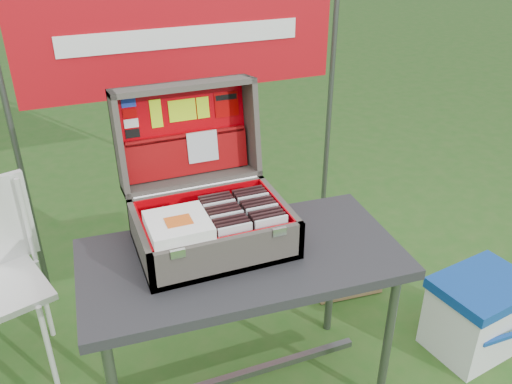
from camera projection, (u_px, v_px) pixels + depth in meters
name	position (u px, v px, depth m)	size (l,w,h in m)	color
table	(243.00, 330.00, 2.18)	(1.18, 0.59, 0.74)	#26262A
table_top	(242.00, 259.00, 2.01)	(1.18, 0.59, 0.04)	#26262A
table_leg_fr	(388.00, 338.00, 2.16)	(0.04, 0.04, 0.70)	#59595B
table_leg_bl	(101.00, 329.00, 2.21)	(0.04, 0.04, 0.70)	#59595B
table_leg_br	(332.00, 271.00, 2.55)	(0.04, 0.04, 0.70)	#59595B
table_brace	(244.00, 374.00, 2.30)	(1.03, 0.03, 0.03)	#59595B
suitcase	(206.00, 176.00, 1.97)	(0.56, 0.56, 0.53)	#4A453E
suitcase_base_bottom	(214.00, 243.00, 2.04)	(0.56, 0.40, 0.02)	#4A453E
suitcase_base_wall_front	(230.00, 256.00, 1.86)	(0.56, 0.02, 0.15)	#4A453E
suitcase_base_wall_back	(199.00, 205.00, 2.17)	(0.56, 0.02, 0.15)	#4A453E
suitcase_base_wall_left	(141.00, 244.00, 1.93)	(0.02, 0.40, 0.15)	#4A453E
suitcase_base_wall_right	(279.00, 215.00, 2.10)	(0.02, 0.40, 0.15)	#4A453E
suitcase_liner_floor	(214.00, 240.00, 2.04)	(0.52, 0.36, 0.01)	#C3000E
suitcase_latch_left	(178.00, 254.00, 1.76)	(0.05, 0.01, 0.03)	silver
suitcase_latch_right	(279.00, 232.00, 1.88)	(0.05, 0.01, 0.03)	silver
suitcase_hinge	(197.00, 187.00, 2.14)	(0.02, 0.02, 0.50)	silver
suitcase_lid_back	(183.00, 131.00, 2.19)	(0.56, 0.40, 0.02)	#4A453E
suitcase_lid_rim_far	(182.00, 86.00, 2.07)	(0.56, 0.02, 0.15)	#4A453E
suitcase_lid_rim_near	(192.00, 179.00, 2.20)	(0.56, 0.02, 0.15)	#4A453E
suitcase_lid_rim_left	(118.00, 144.00, 2.05)	(0.02, 0.40, 0.15)	#4A453E
suitcase_lid_rim_right	(251.00, 125.00, 2.22)	(0.02, 0.40, 0.15)	#4A453E
suitcase_lid_liner	(184.00, 132.00, 2.18)	(0.51, 0.35, 0.01)	#C3000E
suitcase_liner_wall_front	(228.00, 252.00, 1.86)	(0.52, 0.01, 0.13)	#C3000E
suitcase_liner_wall_back	(200.00, 204.00, 2.15)	(0.52, 0.01, 0.13)	#C3000E
suitcase_liner_wall_left	(144.00, 240.00, 1.93)	(0.01, 0.36, 0.13)	#C3000E
suitcase_liner_wall_right	(276.00, 213.00, 2.09)	(0.01, 0.36, 0.13)	#C3000E
suitcase_lid_pocket	(188.00, 155.00, 2.20)	(0.50, 0.16, 0.03)	maroon
suitcase_pocket_edge	(186.00, 136.00, 2.16)	(0.49, 0.02, 0.02)	maroon
suitcase_pocket_cd	(203.00, 147.00, 2.19)	(0.13, 0.13, 0.01)	silver
lid_sticker_cc_a	(128.00, 103.00, 2.06)	(0.06, 0.03, 0.00)	#1933B2
lid_sticker_cc_b	(130.00, 113.00, 2.08)	(0.06, 0.03, 0.00)	#A50000
lid_sticker_cc_c	(131.00, 123.00, 2.09)	(0.06, 0.03, 0.00)	white
lid_sticker_cc_d	(133.00, 133.00, 2.10)	(0.06, 0.03, 0.00)	black
lid_card_neon_tall	(156.00, 114.00, 2.11)	(0.05, 0.11, 0.00)	#BCEC12
lid_card_neon_main	(182.00, 110.00, 2.15)	(0.11, 0.09, 0.00)	#BCEC12
lid_card_neon_small	(203.00, 108.00, 2.17)	(0.05, 0.09, 0.00)	#BCEC12
lid_sticker_band	(227.00, 105.00, 2.21)	(0.10, 0.10, 0.00)	#A50000
lid_sticker_band_bar	(226.00, 97.00, 2.20)	(0.09, 0.02, 0.00)	black
cd_left_0	(236.00, 243.00, 1.89)	(0.12, 0.01, 0.14)	silver
cd_left_1	(233.00, 240.00, 1.91)	(0.12, 0.01, 0.14)	black
cd_left_2	(231.00, 237.00, 1.92)	(0.12, 0.01, 0.14)	black
cd_left_3	(229.00, 233.00, 1.94)	(0.12, 0.01, 0.14)	black
cd_left_4	(227.00, 230.00, 1.96)	(0.12, 0.01, 0.14)	silver
cd_left_5	(226.00, 227.00, 1.98)	(0.12, 0.01, 0.14)	black
cd_left_6	(224.00, 224.00, 2.00)	(0.12, 0.01, 0.14)	black
cd_left_7	(222.00, 221.00, 2.01)	(0.12, 0.01, 0.14)	black
cd_left_8	(220.00, 218.00, 2.03)	(0.12, 0.01, 0.14)	silver
cd_left_9	(218.00, 216.00, 2.05)	(0.12, 0.01, 0.14)	black
cd_left_10	(216.00, 213.00, 2.07)	(0.12, 0.01, 0.14)	black
cd_left_11	(215.00, 210.00, 2.09)	(0.12, 0.01, 0.14)	black
cd_right_0	(271.00, 235.00, 1.93)	(0.12, 0.01, 0.14)	silver
cd_right_1	(269.00, 232.00, 1.95)	(0.12, 0.01, 0.14)	black
cd_right_2	(267.00, 229.00, 1.97)	(0.12, 0.01, 0.14)	black
cd_right_3	(264.00, 226.00, 1.98)	(0.12, 0.01, 0.14)	black
cd_right_4	(262.00, 223.00, 2.00)	(0.12, 0.01, 0.14)	silver
cd_right_5	(260.00, 220.00, 2.02)	(0.12, 0.01, 0.14)	black
cd_right_6	(258.00, 217.00, 2.04)	(0.12, 0.01, 0.14)	black
cd_right_7	(256.00, 215.00, 2.06)	(0.12, 0.01, 0.14)	black
cd_right_8	(253.00, 212.00, 2.07)	(0.12, 0.01, 0.14)	silver
cd_right_9	(251.00, 209.00, 2.09)	(0.12, 0.01, 0.14)	black
cd_right_10	(249.00, 206.00, 2.11)	(0.12, 0.01, 0.14)	black
cd_right_11	(247.00, 204.00, 2.13)	(0.12, 0.01, 0.14)	black
songbook_0	(179.00, 229.00, 1.87)	(0.21, 0.21, 0.01)	white
songbook_1	(178.00, 228.00, 1.87)	(0.21, 0.21, 0.01)	white
songbook_2	(178.00, 227.00, 1.86)	(0.21, 0.21, 0.01)	white
songbook_3	(178.00, 225.00, 1.86)	(0.21, 0.21, 0.01)	white
songbook_4	(178.00, 224.00, 1.86)	(0.21, 0.21, 0.01)	white
songbook_5	(178.00, 223.00, 1.86)	(0.21, 0.21, 0.01)	white
songbook_6	(178.00, 222.00, 1.85)	(0.21, 0.21, 0.01)	white
songbook_7	(178.00, 220.00, 1.85)	(0.21, 0.21, 0.01)	white
songbook_graphic	(179.00, 221.00, 1.84)	(0.09, 0.07, 0.00)	#D85919
cooler	(478.00, 314.00, 2.52)	(0.43, 0.33, 0.38)	white
cooler_body	(477.00, 318.00, 2.53)	(0.41, 0.31, 0.33)	white
cooler_lid	(485.00, 286.00, 2.44)	(0.43, 0.33, 0.05)	navy
cooler_handle	(506.00, 337.00, 2.37)	(0.26, 0.02, 0.02)	navy
chair_leg_fr	(48.00, 347.00, 2.29)	(0.02, 0.02, 0.44)	silver
chair_leg_br	(45.00, 299.00, 2.57)	(0.02, 0.02, 0.44)	silver
chair_upright_right	(26.00, 220.00, 2.38)	(0.02, 0.02, 0.41)	silver
cardboard_box	(350.00, 265.00, 2.86)	(0.36, 0.06, 0.38)	#9A7946
banner_post_left	(16.00, 146.00, 2.59)	(0.03, 0.03, 1.70)	#59595B
banner_post_right	(330.00, 103.00, 3.14)	(0.03, 0.03, 1.70)	#59595B
banner	(183.00, 37.00, 2.64)	(1.60, 0.01, 0.55)	#A60A12
banner_text	(183.00, 37.00, 2.63)	(1.20, 0.00, 0.10)	white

